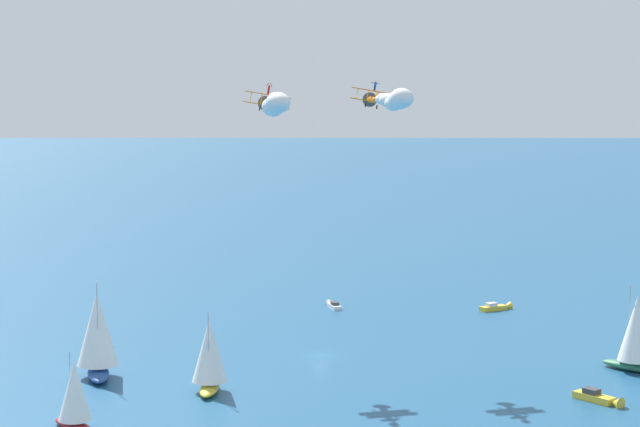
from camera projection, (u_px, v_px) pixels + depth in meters
The scene contains 14 objects.
ground_plane at pixel (320, 355), 180.13m from camera, with size 2000.00×2000.00×0.00m, color #1E517A.
motorboat_near_centre at pixel (600, 399), 152.81m from camera, with size 7.34×1.98×2.12m.
motorboat_far_port at pixel (333, 305), 219.63m from camera, with size 6.07×3.53×1.72m.
sailboat_far_stbd at pixel (74, 395), 140.21m from camera, with size 7.68×4.65×9.63m.
sailboat_inshore at pixel (209, 355), 157.75m from camera, with size 8.47×7.58×11.49m.
sailboat_offshore at pixel (636, 332), 169.26m from camera, with size 10.31×6.30×12.90m.
motorboat_trailing at pixel (497, 307), 217.35m from camera, with size 2.79×6.92×1.95m.
sailboat_ahead at pixel (97, 334), 165.64m from camera, with size 11.19×8.03×14.12m.
biplane_lead at pixel (267, 103), 175.24m from camera, with size 7.01×6.98×3.67m.
wingwalker_lead at pixel (269, 88), 175.06m from camera, with size 0.55×0.83×1.79m.
smoke_trail_lead at pixel (275, 105), 155.30m from camera, with size 21.06×14.54×3.78m.
biplane_wingman at pixel (373, 99), 176.75m from camera, with size 7.01×6.98×3.67m.
wingwalker_wingman at pixel (375, 85), 176.58m from camera, with size 0.86×1.32×1.53m.
smoke_trail_wingman at pixel (395, 100), 157.37m from camera, with size 20.18×14.06×3.59m.
Camera 1 is at (139.40, -108.57, 41.55)m, focal length 64.28 mm.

